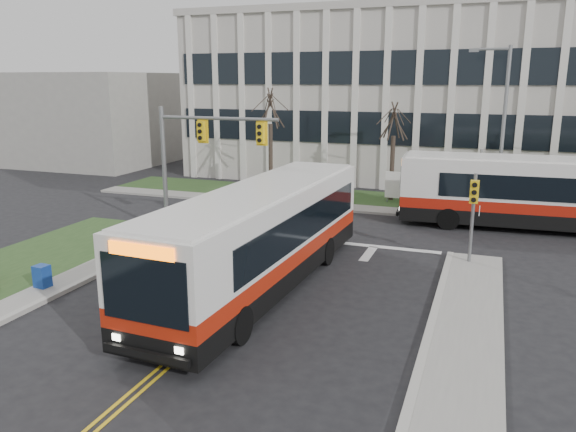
# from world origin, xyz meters

# --- Properties ---
(ground) EXTENTS (120.00, 120.00, 0.00)m
(ground) POSITION_xyz_m (0.00, 0.00, 0.00)
(ground) COLOR black
(ground) RESTS_ON ground
(sidewalk_east) EXTENTS (2.00, 26.00, 0.14)m
(sidewalk_east) POSITION_xyz_m (7.50, -5.00, 0.07)
(sidewalk_east) COLOR #9E9B93
(sidewalk_east) RESTS_ON ground
(sidewalk_cross) EXTENTS (44.00, 1.60, 0.14)m
(sidewalk_cross) POSITION_xyz_m (5.00, 15.20, 0.07)
(sidewalk_cross) COLOR #9E9B93
(sidewalk_cross) RESTS_ON ground
(building_lawn) EXTENTS (44.00, 5.00, 0.12)m
(building_lawn) POSITION_xyz_m (5.00, 18.00, 0.06)
(building_lawn) COLOR #2A481F
(building_lawn) RESTS_ON ground
(office_building) EXTENTS (40.00, 16.00, 12.00)m
(office_building) POSITION_xyz_m (5.00, 30.00, 6.00)
(office_building) COLOR #B9B2AA
(office_building) RESTS_ON ground
(building_annex) EXTENTS (12.00, 12.00, 8.00)m
(building_annex) POSITION_xyz_m (-26.00, 26.00, 4.00)
(building_annex) COLOR #9E9B93
(building_annex) RESTS_ON ground
(mast_arm_signal) EXTENTS (6.11, 0.38, 6.20)m
(mast_arm_signal) POSITION_xyz_m (-5.62, 7.16, 4.26)
(mast_arm_signal) COLOR slate
(mast_arm_signal) RESTS_ON ground
(signal_pole_near) EXTENTS (0.34, 0.39, 3.80)m
(signal_pole_near) POSITION_xyz_m (7.20, 6.90, 2.50)
(signal_pole_near) COLOR slate
(signal_pole_near) RESTS_ON ground
(signal_pole_far) EXTENTS (0.34, 0.39, 3.80)m
(signal_pole_far) POSITION_xyz_m (7.20, 15.40, 2.50)
(signal_pole_far) COLOR slate
(signal_pole_far) RESTS_ON ground
(streetlight) EXTENTS (2.15, 0.25, 9.20)m
(streetlight) POSITION_xyz_m (8.03, 16.20, 5.19)
(streetlight) COLOR slate
(streetlight) RESTS_ON ground
(directory_sign) EXTENTS (1.50, 0.12, 2.00)m
(directory_sign) POSITION_xyz_m (2.50, 17.50, 1.17)
(directory_sign) COLOR slate
(directory_sign) RESTS_ON ground
(tree_left) EXTENTS (1.80, 1.80, 7.70)m
(tree_left) POSITION_xyz_m (-6.00, 18.00, 5.51)
(tree_left) COLOR #42352B
(tree_left) RESTS_ON ground
(tree_mid) EXTENTS (1.80, 1.80, 6.82)m
(tree_mid) POSITION_xyz_m (2.00, 18.20, 4.88)
(tree_mid) COLOR #42352B
(tree_mid) RESTS_ON ground
(bus_main) EXTENTS (3.57, 13.76, 3.64)m
(bus_main) POSITION_xyz_m (0.15, 1.64, 1.82)
(bus_main) COLOR silver
(bus_main) RESTS_ON ground
(bus_cross) EXTENTS (13.57, 3.69, 3.58)m
(bus_cross) POSITION_xyz_m (10.09, 14.00, 1.79)
(bus_cross) COLOR silver
(bus_cross) RESTS_ON ground
(newspaper_box_blue) EXTENTS (0.54, 0.49, 0.95)m
(newspaper_box_blue) POSITION_xyz_m (-7.17, -1.37, 0.47)
(newspaper_box_blue) COLOR navy
(newspaper_box_blue) RESTS_ON ground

